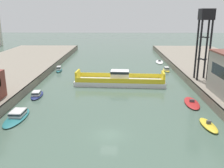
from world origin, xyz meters
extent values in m
plane|color=#4C6656|center=(0.00, 0.00, 0.00)|extent=(400.00, 400.00, 0.00)
cube|color=#4C4742|center=(-18.63, 20.00, 0.89)|extent=(0.30, 140.00, 1.77)
cube|color=#4C4742|center=(18.63, 20.00, 0.89)|extent=(0.30, 140.00, 1.77)
cube|color=silver|center=(1.78, 26.69, 0.55)|extent=(22.35, 7.03, 1.10)
cube|color=yellow|center=(1.95, 29.51, 1.65)|extent=(21.15, 1.34, 1.10)
cube|color=yellow|center=(1.62, 23.87, 1.65)|extent=(21.15, 1.34, 1.10)
cube|color=silver|center=(1.78, 26.69, 2.33)|extent=(4.59, 3.42, 2.45)
cube|color=black|center=(1.78, 26.69, 3.20)|extent=(4.63, 3.47, 0.60)
cube|color=yellow|center=(12.29, 26.08, 2.20)|extent=(0.73, 4.06, 2.20)
cube|color=yellow|center=(-8.73, 27.30, 2.20)|extent=(0.73, 4.06, 2.20)
ellipsoid|color=#237075|center=(-15.62, 5.44, 0.20)|extent=(3.16, 8.46, 0.39)
cube|color=silver|center=(-15.60, 6.07, 0.81)|extent=(2.14, 2.99, 0.82)
cube|color=black|center=(-15.60, 6.07, 0.91)|extent=(2.20, 3.07, 0.25)
ellipsoid|color=white|center=(16.33, 55.96, 0.18)|extent=(3.46, 8.37, 0.36)
cube|color=#4C4C51|center=(16.33, 55.96, 0.61)|extent=(0.95, 0.49, 0.50)
ellipsoid|color=yellow|center=(15.35, 3.06, 0.26)|extent=(2.18, 5.69, 0.53)
cube|color=#4C4C51|center=(15.35, 3.06, 0.78)|extent=(0.67, 0.44, 0.50)
ellipsoid|color=yellow|center=(16.19, 42.25, 0.18)|extent=(1.85, 5.10, 0.36)
cube|color=silver|center=(16.19, 41.87, 0.82)|extent=(1.28, 1.79, 0.94)
cube|color=black|center=(16.19, 41.87, 0.94)|extent=(1.31, 1.84, 0.28)
ellipsoid|color=navy|center=(-15.88, 17.20, 0.22)|extent=(2.58, 6.22, 0.44)
cube|color=silver|center=(-15.84, 16.75, 0.84)|extent=(1.66, 2.23, 0.80)
cube|color=black|center=(-15.84, 16.75, 0.94)|extent=(1.70, 2.29, 0.24)
ellipsoid|color=red|center=(15.66, 13.13, 0.22)|extent=(3.19, 7.43, 0.44)
cube|color=#4C4C51|center=(15.66, 13.13, 0.69)|extent=(0.94, 0.47, 0.50)
ellipsoid|color=#237075|center=(-16.60, 41.04, 0.26)|extent=(2.10, 5.30, 0.52)
cube|color=silver|center=(-16.57, 40.66, 1.07)|extent=(1.30, 1.91, 1.09)
cube|color=black|center=(-16.57, 40.66, 1.20)|extent=(1.34, 1.96, 0.33)
cube|color=black|center=(20.11, 11.63, 6.67)|extent=(0.08, 9.94, 2.21)
cylinder|color=black|center=(19.98, 26.90, 8.66)|extent=(0.44, 0.44, 13.79)
cylinder|color=black|center=(22.28, 26.90, 8.66)|extent=(0.44, 0.44, 13.79)
cylinder|color=black|center=(19.98, 24.60, 8.66)|extent=(0.44, 0.44, 13.79)
cylinder|color=black|center=(22.28, 24.60, 8.66)|extent=(0.44, 0.44, 13.79)
cube|color=black|center=(21.13, 25.75, 6.60)|extent=(2.30, 0.20, 0.20)
cube|color=black|center=(21.13, 25.75, 6.60)|extent=(0.20, 2.30, 0.20)
cube|color=black|center=(21.13, 25.75, 11.70)|extent=(2.30, 0.20, 0.20)
cube|color=black|center=(21.13, 25.75, 11.70)|extent=(0.20, 2.30, 0.20)
cube|color=black|center=(21.13, 25.75, 16.79)|extent=(2.99, 2.99, 2.46)
camera|label=1|loc=(1.15, -32.57, 16.95)|focal=39.87mm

